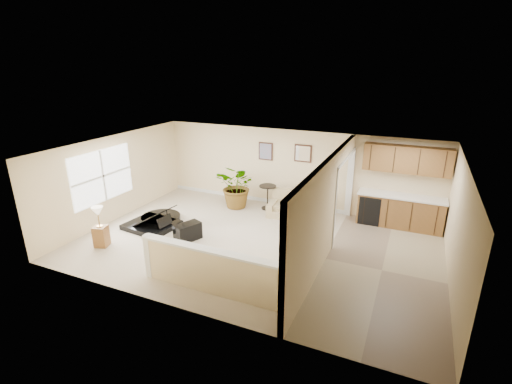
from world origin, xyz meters
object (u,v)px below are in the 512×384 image
at_px(small_plant, 316,212).
at_px(lamp_stand, 100,230).
at_px(loveseat, 296,204).
at_px(accent_table, 268,194).
at_px(palm_plant, 238,186).
at_px(piano_bench, 188,232).
at_px(piano, 152,208).

relative_size(small_plant, lamp_stand, 0.46).
bearing_deg(small_plant, loveseat, -176.91).
xyz_separation_m(accent_table, palm_plant, (-0.92, -0.26, 0.21)).
relative_size(accent_table, small_plant, 1.58).
bearing_deg(palm_plant, piano_bench, -93.55).
height_order(accent_table, small_plant, accent_table).
distance_m(piano, loveseat, 4.27).
relative_size(piano_bench, palm_plant, 0.48).
bearing_deg(lamp_stand, palm_plant, 62.42).
distance_m(piano_bench, palm_plant, 2.70).
distance_m(piano_bench, accent_table, 3.13).
bearing_deg(accent_table, loveseat, -8.70).
xyz_separation_m(palm_plant, small_plant, (2.55, 0.14, -0.50)).
height_order(loveseat, small_plant, loveseat).
bearing_deg(palm_plant, small_plant, 3.19).
xyz_separation_m(piano, small_plant, (4.14, 2.42, -0.33)).
bearing_deg(lamp_stand, loveseat, 45.03).
xyz_separation_m(piano_bench, accent_table, (1.08, 2.92, 0.27)).
relative_size(accent_table, lamp_stand, 0.73).
distance_m(piano, accent_table, 3.58).
height_order(accent_table, lamp_stand, lamp_stand).
xyz_separation_m(piano_bench, lamp_stand, (-1.84, -1.17, 0.22)).
bearing_deg(piano_bench, accent_table, 69.66).
height_order(loveseat, accent_table, loveseat).
bearing_deg(small_plant, piano_bench, -134.10).
bearing_deg(palm_plant, loveseat, 3.22).
xyz_separation_m(piano, accent_table, (2.51, 2.55, -0.03)).
bearing_deg(piano, accent_table, 51.35).
distance_m(piano_bench, lamp_stand, 2.19).
height_order(loveseat, lamp_stand, lamp_stand).
relative_size(piano, small_plant, 3.51).
distance_m(loveseat, small_plant, 0.63).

